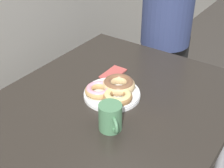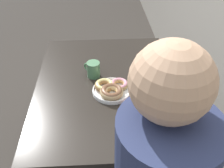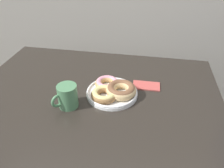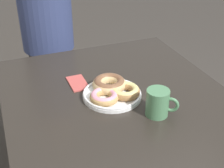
{
  "view_description": "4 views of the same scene",
  "coord_description": "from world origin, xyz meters",
  "px_view_note": "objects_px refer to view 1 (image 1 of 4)",
  "views": [
    {
      "loc": [
        -0.79,
        -0.26,
        1.49
      ],
      "look_at": [
        0.09,
        0.34,
        0.81
      ],
      "focal_mm": 50.0,
      "sensor_mm": 36.0,
      "label": 1
    },
    {
      "loc": [
        1.24,
        0.28,
        1.71
      ],
      "look_at": [
        0.09,
        0.34,
        0.81
      ],
      "focal_mm": 40.0,
      "sensor_mm": 36.0,
      "label": 2
    },
    {
      "loc": [
        0.23,
        -0.45,
        1.36
      ],
      "look_at": [
        0.09,
        0.34,
        0.81
      ],
      "focal_mm": 35.0,
      "sensor_mm": 36.0,
      "label": 3
    },
    {
      "loc": [
        -0.89,
        0.73,
        1.43
      ],
      "look_at": [
        0.09,
        0.34,
        0.81
      ],
      "focal_mm": 50.0,
      "sensor_mm": 36.0,
      "label": 4
    }
  ],
  "objects_px": {
    "dining_table": "(105,123)",
    "napkin": "(113,73)",
    "person_figure": "(166,32)",
    "donut_plate": "(113,90)",
    "coffee_mug": "(110,117)"
  },
  "relations": [
    {
      "from": "dining_table",
      "to": "napkin",
      "type": "xyz_separation_m",
      "value": [
        0.24,
        0.12,
        0.08
      ]
    },
    {
      "from": "person_figure",
      "to": "coffee_mug",
      "type": "bearing_deg",
      "value": -165.98
    },
    {
      "from": "dining_table",
      "to": "napkin",
      "type": "height_order",
      "value": "napkin"
    },
    {
      "from": "coffee_mug",
      "to": "person_figure",
      "type": "height_order",
      "value": "person_figure"
    },
    {
      "from": "person_figure",
      "to": "dining_table",
      "type": "bearing_deg",
      "value": -170.38
    },
    {
      "from": "donut_plate",
      "to": "person_figure",
      "type": "relative_size",
      "value": 0.17
    },
    {
      "from": "donut_plate",
      "to": "coffee_mug",
      "type": "bearing_deg",
      "value": -148.08
    },
    {
      "from": "donut_plate",
      "to": "coffee_mug",
      "type": "distance_m",
      "value": 0.21
    },
    {
      "from": "person_figure",
      "to": "napkin",
      "type": "bearing_deg",
      "value": -178.43
    },
    {
      "from": "dining_table",
      "to": "person_figure",
      "type": "distance_m",
      "value": 0.84
    },
    {
      "from": "dining_table",
      "to": "donut_plate",
      "type": "height_order",
      "value": "donut_plate"
    },
    {
      "from": "dining_table",
      "to": "coffee_mug",
      "type": "xyz_separation_m",
      "value": [
        -0.09,
        -0.09,
        0.13
      ]
    },
    {
      "from": "coffee_mug",
      "to": "person_figure",
      "type": "distance_m",
      "value": 0.93
    },
    {
      "from": "donut_plate",
      "to": "person_figure",
      "type": "distance_m",
      "value": 0.74
    },
    {
      "from": "dining_table",
      "to": "napkin",
      "type": "distance_m",
      "value": 0.28
    }
  ]
}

